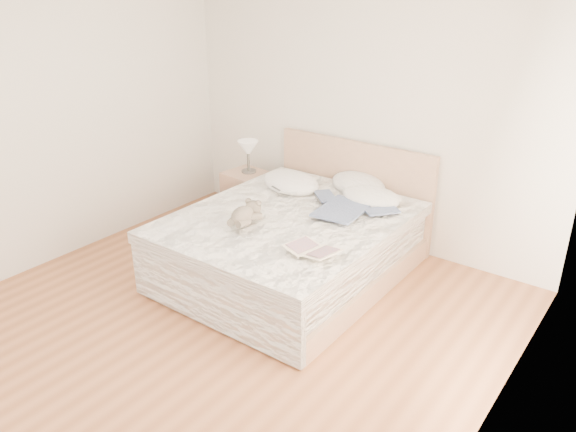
# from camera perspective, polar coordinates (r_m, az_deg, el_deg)

# --- Properties ---
(floor) EXTENTS (4.00, 4.50, 0.00)m
(floor) POSITION_cam_1_polar(r_m,az_deg,el_deg) (4.36, -8.75, -11.89)
(floor) COLOR brown
(floor) RESTS_ON ground
(wall_back) EXTENTS (4.00, 0.02, 2.70)m
(wall_back) POSITION_cam_1_polar(r_m,az_deg,el_deg) (5.48, 7.40, 11.17)
(wall_back) COLOR silver
(wall_back) RESTS_ON ground
(wall_left) EXTENTS (0.02, 4.50, 2.70)m
(wall_left) POSITION_cam_1_polar(r_m,az_deg,el_deg) (5.34, -25.30, 8.79)
(wall_left) COLOR silver
(wall_left) RESTS_ON ground
(wall_right) EXTENTS (0.02, 4.50, 2.70)m
(wall_right) POSITION_cam_1_polar(r_m,az_deg,el_deg) (2.76, 20.31, -2.90)
(wall_right) COLOR silver
(wall_right) RESTS_ON ground
(window) EXTENTS (0.02, 1.30, 1.10)m
(window) POSITION_cam_1_polar(r_m,az_deg,el_deg) (2.99, 22.10, 0.99)
(window) COLOR white
(window) RESTS_ON wall_right
(bed) EXTENTS (1.72, 2.14, 1.00)m
(bed) POSITION_cam_1_polar(r_m,az_deg,el_deg) (4.98, 0.71, -2.71)
(bed) COLOR tan
(bed) RESTS_ON floor
(nightstand) EXTENTS (0.49, 0.45, 0.56)m
(nightstand) POSITION_cam_1_polar(r_m,az_deg,el_deg) (6.05, -4.08, 1.88)
(nightstand) COLOR tan
(nightstand) RESTS_ON floor
(table_lamp) EXTENTS (0.26, 0.26, 0.34)m
(table_lamp) POSITION_cam_1_polar(r_m,az_deg,el_deg) (5.90, -4.07, 6.72)
(table_lamp) COLOR #4E4943
(table_lamp) RESTS_ON nightstand
(pillow_left) EXTENTS (0.73, 0.59, 0.19)m
(pillow_left) POSITION_cam_1_polar(r_m,az_deg,el_deg) (5.43, 0.30, 3.44)
(pillow_left) COLOR white
(pillow_left) RESTS_ON bed
(pillow_middle) EXTENTS (0.76, 0.67, 0.19)m
(pillow_middle) POSITION_cam_1_polar(r_m,az_deg,el_deg) (5.42, 7.15, 3.20)
(pillow_middle) COLOR white
(pillow_middle) RESTS_ON bed
(pillow_right) EXTENTS (0.57, 0.41, 0.17)m
(pillow_right) POSITION_cam_1_polar(r_m,az_deg,el_deg) (5.13, 8.43, 1.95)
(pillow_right) COLOR white
(pillow_right) RESTS_ON bed
(blouse) EXTENTS (0.63, 0.66, 0.02)m
(blouse) POSITION_cam_1_polar(r_m,az_deg,el_deg) (4.86, 5.57, 0.70)
(blouse) COLOR #3C4A6C
(blouse) RESTS_ON bed
(photo_book) EXTENTS (0.32, 0.24, 0.02)m
(photo_book) POSITION_cam_1_polar(r_m,az_deg,el_deg) (5.27, -0.03, 2.68)
(photo_book) COLOR silver
(photo_book) RESTS_ON bed
(childrens_book) EXTENTS (0.42, 0.32, 0.02)m
(childrens_book) POSITION_cam_1_polar(r_m,az_deg,el_deg) (4.13, 2.51, -3.51)
(childrens_book) COLOR #F7E6C7
(childrens_book) RESTS_ON bed
(teddy_bear) EXTENTS (0.27, 0.34, 0.16)m
(teddy_bear) POSITION_cam_1_polar(r_m,az_deg,el_deg) (4.56, -4.63, -0.61)
(teddy_bear) COLOR #685D4F
(teddy_bear) RESTS_ON bed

